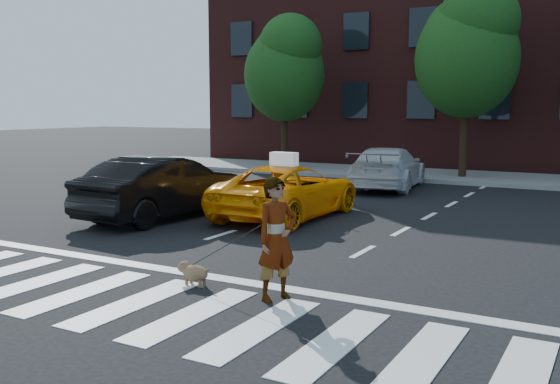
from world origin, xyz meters
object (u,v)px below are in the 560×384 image
object	(u,v)px
tree_mid	(468,46)
taxi	(288,191)
tree_left	(285,65)
white_suv	(388,168)
woman	(277,239)
dog	(193,272)
black_sedan	(164,187)

from	to	relation	value
tree_mid	taxi	bearing A→B (deg)	-100.95
tree_left	tree_mid	size ratio (longest dim) A/B	0.92
white_suv	woman	distance (m)	12.65
tree_left	taxi	world-z (taller)	tree_left
dog	black_sedan	bearing A→B (deg)	136.25
tree_mid	woman	bearing A→B (deg)	-86.08
white_suv	woman	xyz separation A→B (m)	(2.75, -12.35, 0.18)
tree_left	dog	xyz separation A→B (m)	(7.13, -15.89, -4.24)
tree_mid	black_sedan	xyz separation A→B (m)	(-4.51, -11.56, -4.10)
dog	white_suv	bearing A→B (deg)	98.52
tree_mid	dog	xyz separation A→B (m)	(-0.37, -15.89, -4.65)
tree_mid	tree_left	bearing A→B (deg)	180.00
tree_mid	taxi	size ratio (longest dim) A/B	1.54
tree_mid	white_suv	world-z (taller)	tree_mid
taxi	woman	distance (m)	6.63
dog	taxi	bearing A→B (deg)	107.42
white_suv	woman	size ratio (longest dim) A/B	2.74
taxi	dog	world-z (taller)	taxi
woman	dog	size ratio (longest dim) A/B	2.81
taxi	dog	distance (m)	6.12
white_suv	dog	size ratio (longest dim) A/B	7.70
tree_mid	black_sedan	distance (m)	13.07
white_suv	woman	bearing A→B (deg)	94.68
tree_mid	dog	size ratio (longest dim) A/B	11.55
black_sedan	white_suv	bearing A→B (deg)	-106.01
taxi	white_suv	world-z (taller)	white_suv
tree_mid	black_sedan	bearing A→B (deg)	-111.29
black_sedan	woman	xyz separation A→B (m)	(5.59, -4.33, 0.11)
taxi	woman	world-z (taller)	woman
tree_mid	dog	bearing A→B (deg)	-91.33
black_sedan	dog	xyz separation A→B (m)	(4.14, -4.33, -0.55)
tree_mid	white_suv	bearing A→B (deg)	-115.06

